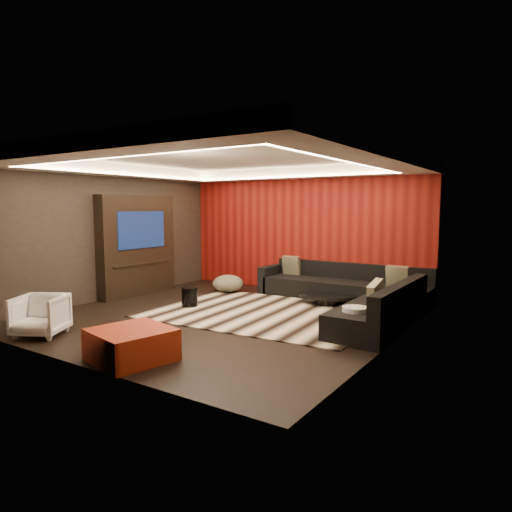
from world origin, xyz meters
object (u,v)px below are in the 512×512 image
Objects in this scene: coffee_table at (327,299)px; drum_stool at (190,297)px; orange_ottoman at (132,345)px; white_side_table at (355,323)px; armchair at (40,315)px; sectional_sofa at (355,295)px.

coffee_table is 3.18× the size of drum_stool.
drum_stool is (-2.18, -1.62, 0.09)m from coffee_table.
coffee_table is 2.72m from drum_stool.
coffee_table is 4.43m from orange_ottoman.
white_side_table is at bearing -4.11° from drum_stool.
armchair reaches higher than white_side_table.
white_side_table is at bearing -68.97° from sectional_sofa.
white_side_table is 4.74m from armchair.
sectional_sofa is (0.58, -0.01, 0.14)m from coffee_table.
white_side_table is (1.29, -1.87, 0.12)m from coffee_table.
armchair is at bearing -101.39° from drum_stool.
sectional_sofa is at bearing 73.43° from orange_ottoman.
sectional_sofa is (-0.72, 1.87, 0.03)m from white_side_table.
drum_stool reaches higher than coffee_table.
sectional_sofa reaches higher than coffee_table.
drum_stool is 0.41× the size of orange_ottoman.
orange_ottoman is 0.25× the size of sectional_sofa.
drum_stool is 2.80m from armchair.
sectional_sofa reaches higher than armchair.
armchair is (-0.55, -2.75, 0.11)m from drum_stool.
orange_ottoman reaches higher than drum_stool.
white_side_table is 0.13× the size of sectional_sofa.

